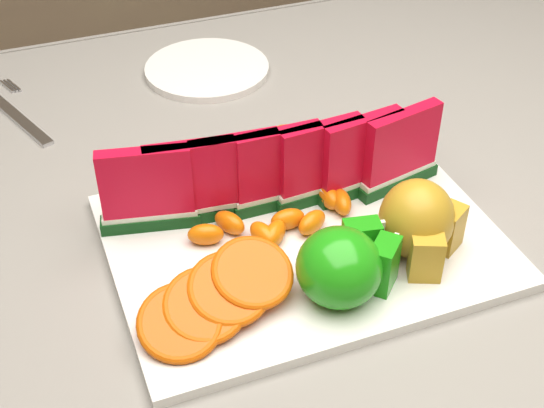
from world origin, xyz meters
name	(u,v)px	position (x,y,z in m)	size (l,w,h in m)	color
table	(246,288)	(0.00, 0.00, 0.65)	(1.40, 0.90, 0.75)	#4E381B
tablecloth	(244,249)	(0.00, 0.00, 0.72)	(1.53, 1.03, 0.20)	slate
platter	(303,241)	(0.05, -0.06, 0.76)	(0.40, 0.30, 0.01)	silver
apple_cluster	(345,265)	(0.05, -0.15, 0.80)	(0.12, 0.11, 0.08)	#3B9218
pear_cluster	(419,222)	(0.15, -0.12, 0.81)	(0.09, 0.10, 0.08)	#9A7313
side_plate	(207,69)	(0.06, 0.34, 0.76)	(0.23, 0.23, 0.01)	silver
fork	(17,114)	(-0.21, 0.32, 0.76)	(0.07, 0.19, 0.00)	silver
watermelon_row	(278,171)	(0.04, 0.00, 0.82)	(0.39, 0.07, 0.10)	#0D390B
orange_fan_front	(217,297)	(-0.07, -0.13, 0.79)	(0.17, 0.12, 0.05)	#C75600
orange_fan_back	(235,164)	(0.01, 0.07, 0.79)	(0.23, 0.09, 0.04)	#C75600
tangerine_segments	(281,220)	(0.03, -0.04, 0.78)	(0.19, 0.08, 0.02)	orange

